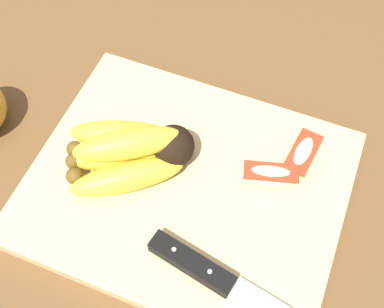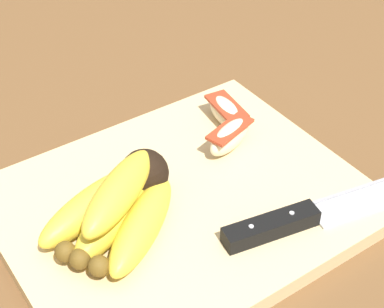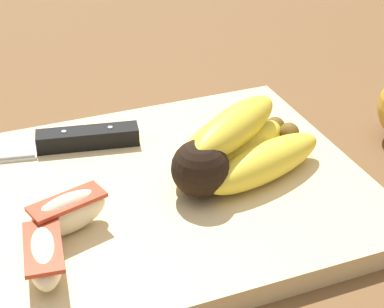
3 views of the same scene
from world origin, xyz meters
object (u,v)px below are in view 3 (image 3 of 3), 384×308
at_px(banana_bunch, 233,149).
at_px(chefs_knife, 38,145).
at_px(apple_wedge_middle, 44,256).
at_px(apple_wedge_near, 68,212).

distance_m(banana_bunch, chefs_knife, 0.19).
xyz_separation_m(chefs_knife, apple_wedge_middle, (-0.03, -0.18, 0.01)).
xyz_separation_m(banana_bunch, chefs_knife, (-0.16, 0.10, -0.02)).
bearing_deg(banana_bunch, apple_wedge_middle, -158.22).
relative_size(banana_bunch, chefs_knife, 0.58).
bearing_deg(apple_wedge_middle, apple_wedge_near, 57.36).
relative_size(chefs_knife, apple_wedge_near, 3.97).
distance_m(chefs_knife, apple_wedge_near, 0.14).
bearing_deg(apple_wedge_near, banana_bunch, 11.35).
relative_size(apple_wedge_near, apple_wedge_middle, 1.01).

